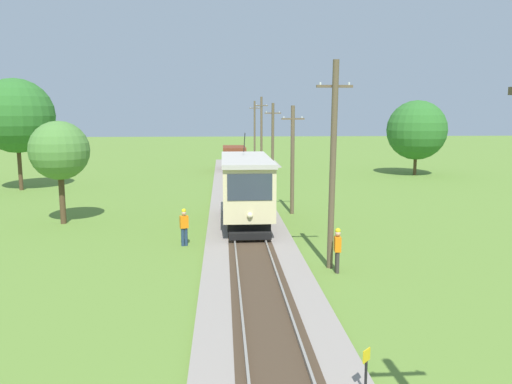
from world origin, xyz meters
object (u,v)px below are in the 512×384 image
utility_pole_near_tram (333,165)px  red_tram (246,187)px  tree_left_near (417,130)px  tree_left_far (16,116)px  utility_pole_far (273,144)px  trackside_signal_marker (366,372)px  track_worker (337,248)px  tree_right_near (59,151)px  freight_car (234,157)px  second_worker (184,225)px  utility_pole_horizon (255,130)px  utility_pole_mid (292,159)px  gravel_pile (273,163)px  utility_pole_distant (261,133)px

utility_pole_near_tram → red_tram: bearing=111.1°
tree_left_near → tree_left_far: (-35.70, -7.60, 1.45)m
utility_pole_far → trackside_signal_marker: utility_pole_far is taller
track_worker → tree_left_near: size_ratio=0.24×
red_tram → utility_pole_far: (3.02, 15.60, 1.42)m
track_worker → tree_right_near: (-13.44, 9.77, 3.13)m
freight_car → second_worker: size_ratio=2.91×
utility_pole_horizon → utility_pole_mid: bearing=-90.0°
freight_car → gravel_pile: freight_car is taller
trackside_signal_marker → tree_left_far: tree_left_far is taller
track_worker → second_worker: bearing=-31.3°
utility_pole_far → tree_right_near: 19.43m
trackside_signal_marker → track_worker: (1.38, 8.76, 0.32)m
trackside_signal_marker → track_worker: 8.88m
utility_pole_horizon → track_worker: utility_pole_horizon is taller
utility_pole_horizon → gravel_pile: bearing=-80.3°
second_worker → tree_left_near: bearing=124.1°
second_worker → utility_pole_distant: bearing=152.4°
utility_pole_far → freight_car: bearing=104.8°
freight_car → track_worker: size_ratio=2.91×
utility_pole_mid → tree_right_near: 13.45m
utility_pole_far → red_tram: bearing=-100.9°
utility_pole_horizon → tree_left_far: tree_left_far is taller
red_tram → track_worker: (3.17, -8.34, -1.21)m
utility_pole_horizon → trackside_signal_marker: (-1.23, -56.78, -3.32)m
utility_pole_near_tram → track_worker: utility_pole_near_tram is taller
utility_pole_near_tram → tree_left_far: size_ratio=0.91×
freight_car → trackside_signal_marker: bearing=-87.7°
utility_pole_near_tram → utility_pole_distant: utility_pole_near_tram is taller
trackside_signal_marker → utility_pole_horizon: bearing=88.8°
red_tram → second_worker: (-3.08, -3.90, -1.21)m
tree_left_near → tree_left_far: tree_left_far is taller
tree_right_near → utility_pole_horizon: bearing=70.8°
second_worker → tree_right_near: (-7.19, 5.34, 3.13)m
red_tram → utility_pole_horizon: utility_pole_horizon is taller
utility_pole_horizon → utility_pole_near_tram: bearing=-90.0°
utility_pole_mid → gravel_pile: (1.54, 27.27, -2.91)m
utility_pole_horizon → gravel_pile: 9.78m
red_tram → tree_left_far: bearing=140.5°
utility_pole_mid → freight_car: bearing=97.3°
tree_left_far → track_worker: bearing=-47.7°
trackside_signal_marker → tree_left_near: 42.63m
tree_left_far → red_tram: bearing=-39.5°
freight_car → utility_pole_horizon: size_ratio=0.67×
second_worker → tree_left_far: size_ratio=0.20×
freight_car → tree_left_far: (-17.61, -12.55, 4.41)m
tree_right_near → track_worker: bearing=-36.0°
red_tram → tree_left_far: 23.12m
utility_pole_distant → second_worker: utility_pole_distant is taller
tree_left_far → second_worker: bearing=-51.7°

